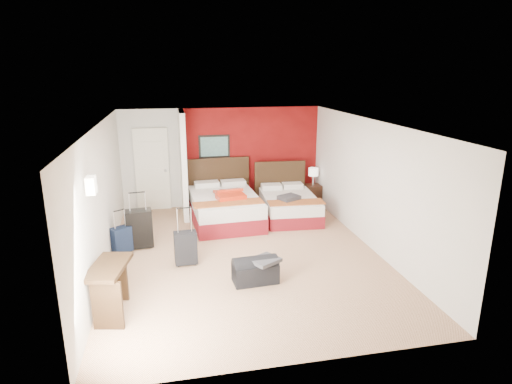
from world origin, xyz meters
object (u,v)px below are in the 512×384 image
object	(u,v)px
red_suitcase_open	(229,194)
suitcase_charcoal	(186,249)
bed_left	(225,208)
nightstand	(313,195)
bed_right	(289,207)
table_lamp	(313,177)
suitcase_black	(140,230)
suitcase_navy	(122,241)
duffel_bag	(255,272)
desk	(111,290)

from	to	relation	value
red_suitcase_open	suitcase_charcoal	xyz separation A→B (m)	(-1.09, -2.02, -0.40)
bed_left	nightstand	bearing A→B (deg)	15.83
bed_right	suitcase_charcoal	bearing A→B (deg)	-136.80
table_lamp	suitcase_black	size ratio (longest dim) A/B	0.60
suitcase_charcoal	suitcase_navy	distance (m)	1.40
red_suitcase_open	suitcase_charcoal	bearing A→B (deg)	-127.51
bed_left	duffel_bag	size ratio (longest dim) A/B	2.89
desk	suitcase_charcoal	bearing A→B (deg)	63.63
bed_left	desk	size ratio (longest dim) A/B	2.31
desk	bed_right	bearing A→B (deg)	55.66
bed_left	desk	distance (m)	4.15
bed_right	red_suitcase_open	bearing A→B (deg)	-173.54
red_suitcase_open	suitcase_black	distance (m)	2.24
red_suitcase_open	duffel_bag	world-z (taller)	red_suitcase_open
duffel_bag	desk	xyz separation A→B (m)	(-2.22, -0.53, 0.20)
nightstand	red_suitcase_open	bearing A→B (deg)	-159.92
suitcase_navy	desk	distance (m)	2.19
bed_left	suitcase_charcoal	xyz separation A→B (m)	(-0.99, -2.12, -0.02)
suitcase_charcoal	table_lamp	bearing A→B (deg)	37.89
table_lamp	suitcase_charcoal	distance (m)	4.53
red_suitcase_open	table_lamp	bearing A→B (deg)	12.69
nightstand	suitcase_black	distance (m)	4.70
table_lamp	desk	size ratio (longest dim) A/B	0.48
table_lamp	suitcase_black	xyz separation A→B (m)	(-4.25, -1.99, -0.38)
table_lamp	suitcase_navy	distance (m)	5.11
desk	suitcase_navy	bearing A→B (deg)	103.14
bed_left	desk	xyz separation A→B (m)	(-2.12, -3.57, 0.07)
red_suitcase_open	duffel_bag	size ratio (longest dim) A/B	1.16
red_suitcase_open	table_lamp	distance (m)	2.49
bed_right	duffel_bag	world-z (taller)	bed_right
suitcase_black	duffel_bag	bearing A→B (deg)	-49.56
red_suitcase_open	suitcase_navy	distance (m)	2.65
red_suitcase_open	suitcase_black	world-z (taller)	suitcase_black
bed_right	suitcase_black	xyz separation A→B (m)	(-3.38, -1.14, 0.11)
bed_left	table_lamp	size ratio (longest dim) A/B	4.77
table_lamp	suitcase_charcoal	size ratio (longest dim) A/B	0.75
suitcase_charcoal	red_suitcase_open	bearing A→B (deg)	58.61
table_lamp	suitcase_black	world-z (taller)	table_lamp
red_suitcase_open	nightstand	bearing A→B (deg)	12.69
table_lamp	desk	world-z (taller)	table_lamp
suitcase_charcoal	desk	bearing A→B (deg)	-131.03
red_suitcase_open	desk	bearing A→B (deg)	-131.78
bed_right	nightstand	bearing A→B (deg)	48.08
bed_right	nightstand	xyz separation A→B (m)	(0.87, 0.85, 0.00)
suitcase_black	suitcase_navy	size ratio (longest dim) A/B	1.51
suitcase_black	bed_left	bearing A→B (deg)	26.60
table_lamp	desk	bearing A→B (deg)	-135.87
suitcase_charcoal	suitcase_navy	size ratio (longest dim) A/B	1.19
nightstand	duffel_bag	distance (m)	4.50
suitcase_black	suitcase_charcoal	size ratio (longest dim) A/B	1.27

